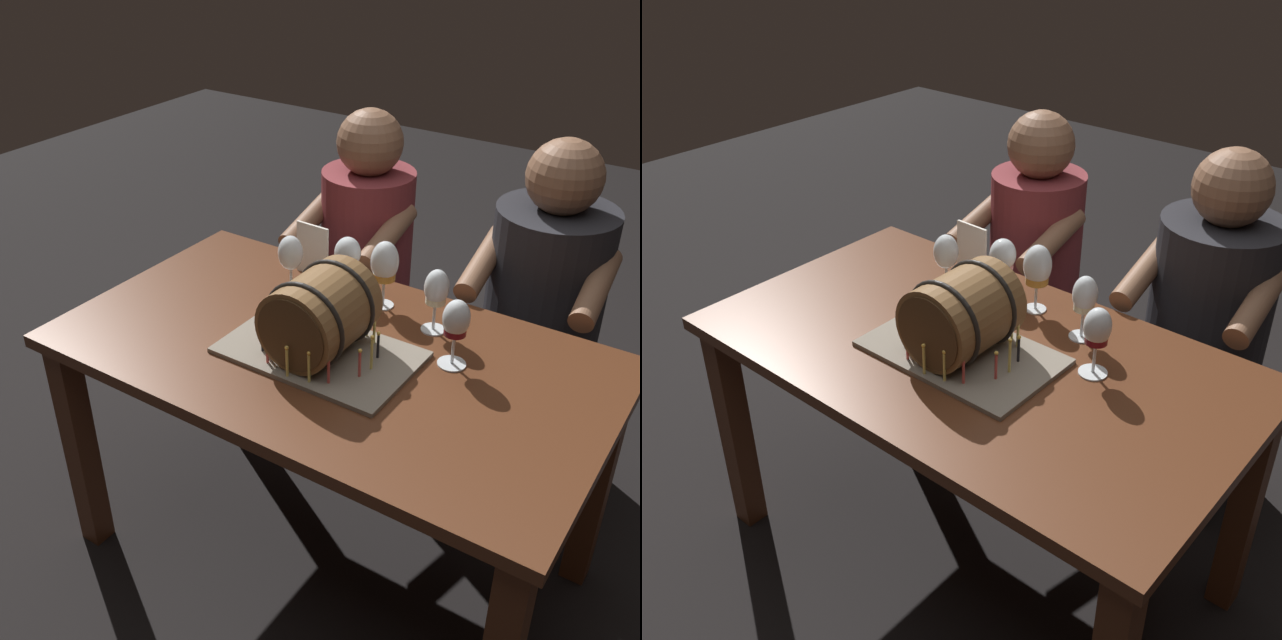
{
  "view_description": "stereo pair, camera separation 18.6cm",
  "coord_description": "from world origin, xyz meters",
  "views": [
    {
      "loc": [
        0.88,
        -1.37,
        1.81
      ],
      "look_at": [
        -0.01,
        -0.04,
        0.85
      ],
      "focal_mm": 42.86,
      "sensor_mm": 36.0,
      "label": 1
    },
    {
      "loc": [
        1.03,
        -1.26,
        1.81
      ],
      "look_at": [
        -0.01,
        -0.04,
        0.85
      ],
      "focal_mm": 42.86,
      "sensor_mm": 36.0,
      "label": 2
    }
  ],
  "objects": [
    {
      "name": "dining_table",
      "position": [
        0.0,
        0.0,
        0.63
      ],
      "size": [
        1.41,
        0.8,
        0.75
      ],
      "color": "#562D19",
      "rests_on": "ground"
    },
    {
      "name": "wine_glass_empty",
      "position": [
        -0.25,
        0.18,
        0.87
      ],
      "size": [
        0.07,
        0.07,
        0.18
      ],
      "color": "white",
      "rests_on": "dining_table"
    },
    {
      "name": "wine_glass_white",
      "position": [
        0.18,
        0.22,
        0.87
      ],
      "size": [
        0.07,
        0.07,
        0.18
      ],
      "color": "white",
      "rests_on": "dining_table"
    },
    {
      "name": "person_seated_left",
      "position": [
        -0.32,
        0.7,
        0.52
      ],
      "size": [
        0.37,
        0.46,
        1.14
      ],
      "color": "#4C1B1E",
      "rests_on": "ground"
    },
    {
      "name": "barrel_cake",
      "position": [
        -0.01,
        -0.04,
        0.85
      ],
      "size": [
        0.48,
        0.3,
        0.23
      ],
      "color": "gray",
      "rests_on": "dining_table"
    },
    {
      "name": "menu_card",
      "position": [
        -0.27,
        0.31,
        0.83
      ],
      "size": [
        0.11,
        0.01,
        0.16
      ],
      "primitive_type": "cube",
      "rotation": [
        -0.02,
        0.0,
        -0.04
      ],
      "color": "silver",
      "rests_on": "dining_table"
    },
    {
      "name": "ground_plane",
      "position": [
        0.0,
        0.0,
        0.0
      ],
      "size": [
        8.0,
        8.0,
        0.0
      ],
      "primitive_type": "plane",
      "color": "black"
    },
    {
      "name": "person_seated_right",
      "position": [
        0.32,
        0.71,
        0.55
      ],
      "size": [
        0.41,
        0.49,
        1.16
      ],
      "color": "black",
      "rests_on": "ground"
    },
    {
      "name": "wine_glass_rose",
      "position": [
        -0.12,
        0.27,
        0.87
      ],
      "size": [
        0.08,
        0.08,
        0.17
      ],
      "color": "white",
      "rests_on": "dining_table"
    },
    {
      "name": "wine_glass_red",
      "position": [
        0.29,
        0.1,
        0.87
      ],
      "size": [
        0.07,
        0.07,
        0.18
      ],
      "color": "white",
      "rests_on": "dining_table"
    },
    {
      "name": "wine_glass_amber",
      "position": [
        0.0,
        0.26,
        0.87
      ],
      "size": [
        0.08,
        0.08,
        0.19
      ],
      "color": "white",
      "rests_on": "dining_table"
    }
  ]
}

